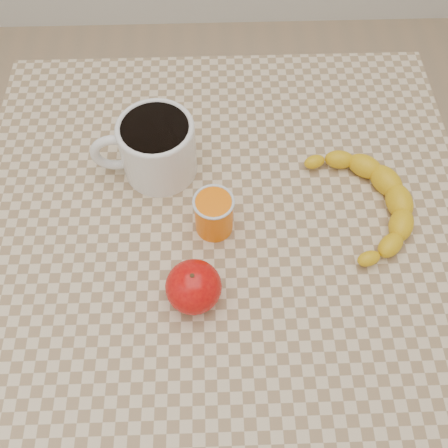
{
  "coord_description": "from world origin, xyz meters",
  "views": [
    {
      "loc": [
        -0.01,
        -0.39,
        1.42
      ],
      "look_at": [
        0.0,
        0.0,
        0.77
      ],
      "focal_mm": 40.0,
      "sensor_mm": 36.0,
      "label": 1
    }
  ],
  "objects_px": {
    "coffee_mug": "(155,146)",
    "table": "(224,256)",
    "orange_juice_glass": "(214,214)",
    "banana": "(365,202)",
    "apple": "(194,287)"
  },
  "relations": [
    {
      "from": "banana",
      "to": "coffee_mug",
      "type": "bearing_deg",
      "value": 156.58
    },
    {
      "from": "table",
      "to": "apple",
      "type": "xyz_separation_m",
      "value": [
        -0.05,
        -0.11,
        0.12
      ]
    },
    {
      "from": "table",
      "to": "apple",
      "type": "relative_size",
      "value": 8.2
    },
    {
      "from": "banana",
      "to": "apple",
      "type": "bearing_deg",
      "value": -159.43
    },
    {
      "from": "orange_juice_glass",
      "to": "banana",
      "type": "relative_size",
      "value": 0.26
    },
    {
      "from": "table",
      "to": "banana",
      "type": "xyz_separation_m",
      "value": [
        0.22,
        0.03,
        0.11
      ]
    },
    {
      "from": "coffee_mug",
      "to": "table",
      "type": "bearing_deg",
      "value": -50.12
    },
    {
      "from": "orange_juice_glass",
      "to": "banana",
      "type": "bearing_deg",
      "value": 6.05
    },
    {
      "from": "coffee_mug",
      "to": "orange_juice_glass",
      "type": "relative_size",
      "value": 2.41
    },
    {
      "from": "apple",
      "to": "banana",
      "type": "bearing_deg",
      "value": 28.13
    },
    {
      "from": "orange_juice_glass",
      "to": "banana",
      "type": "distance_m",
      "value": 0.24
    },
    {
      "from": "orange_juice_glass",
      "to": "apple",
      "type": "relative_size",
      "value": 0.74
    },
    {
      "from": "table",
      "to": "coffee_mug",
      "type": "bearing_deg",
      "value": 129.88
    },
    {
      "from": "orange_juice_glass",
      "to": "coffee_mug",
      "type": "bearing_deg",
      "value": 127.41
    },
    {
      "from": "orange_juice_glass",
      "to": "apple",
      "type": "distance_m",
      "value": 0.12
    }
  ]
}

